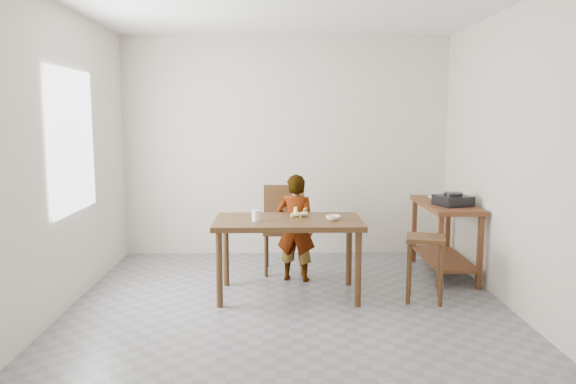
{
  "coord_description": "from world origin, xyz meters",
  "views": [
    {
      "loc": [
        -0.1,
        -4.97,
        1.73
      ],
      "look_at": [
        0.0,
        0.4,
        1.0
      ],
      "focal_mm": 35.0,
      "sensor_mm": 36.0,
      "label": 1
    }
  ],
  "objects_px": {
    "child": "(296,228)",
    "dining_chair": "(284,230)",
    "prep_counter": "(444,239)",
    "stool": "(425,269)",
    "dining_table": "(288,258)"
  },
  "relations": [
    {
      "from": "child",
      "to": "dining_chair",
      "type": "bearing_deg",
      "value": -57.01
    },
    {
      "from": "prep_counter",
      "to": "stool",
      "type": "distance_m",
      "value": 0.98
    },
    {
      "from": "dining_table",
      "to": "prep_counter",
      "type": "bearing_deg",
      "value": 22.15
    },
    {
      "from": "prep_counter",
      "to": "dining_chair",
      "type": "height_order",
      "value": "dining_chair"
    },
    {
      "from": "dining_table",
      "to": "prep_counter",
      "type": "relative_size",
      "value": 1.17
    },
    {
      "from": "dining_chair",
      "to": "child",
      "type": "bearing_deg",
      "value": -70.56
    },
    {
      "from": "child",
      "to": "stool",
      "type": "bearing_deg",
      "value": 164.07
    },
    {
      "from": "child",
      "to": "dining_chair",
      "type": "height_order",
      "value": "child"
    },
    {
      "from": "prep_counter",
      "to": "dining_chair",
      "type": "bearing_deg",
      "value": 175.4
    },
    {
      "from": "dining_table",
      "to": "dining_chair",
      "type": "relative_size",
      "value": 1.47
    },
    {
      "from": "dining_chair",
      "to": "stool",
      "type": "distance_m",
      "value": 1.67
    },
    {
      "from": "prep_counter",
      "to": "stool",
      "type": "relative_size",
      "value": 1.95
    },
    {
      "from": "prep_counter",
      "to": "stool",
      "type": "bearing_deg",
      "value": -116.59
    },
    {
      "from": "child",
      "to": "dining_chair",
      "type": "relative_size",
      "value": 1.19
    },
    {
      "from": "dining_chair",
      "to": "dining_table",
      "type": "bearing_deg",
      "value": -87.79
    }
  ]
}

